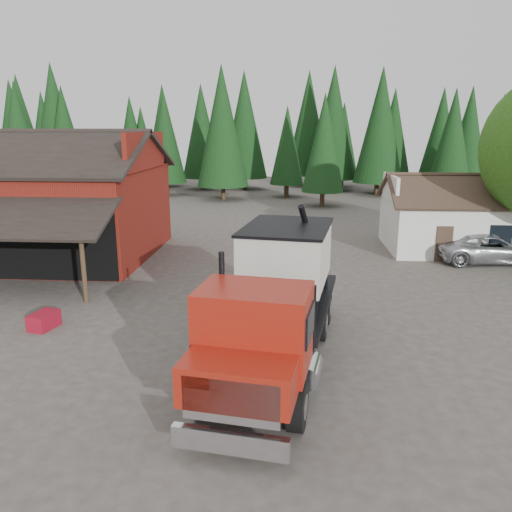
{
  "coord_description": "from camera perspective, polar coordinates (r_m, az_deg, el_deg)",
  "views": [
    {
      "loc": [
        3.03,
        -17.46,
        7.18
      ],
      "look_at": [
        1.56,
        3.49,
        1.8
      ],
      "focal_mm": 35.0,
      "sensor_mm": 36.0,
      "label": 1
    }
  ],
  "objects": [
    {
      "name": "equip_box",
      "position": [
        20.16,
        -23.08,
        -6.8
      ],
      "size": [
        0.93,
        1.23,
        0.6
      ],
      "primitive_type": "cube",
      "rotation": [
        0.0,
        0.0,
        -0.22
      ],
      "color": "maroon",
      "rests_on": "ground"
    },
    {
      "name": "near_pine_a",
      "position": [
        51.9,
        -25.43,
        12.15
      ],
      "size": [
        4.4,
        4.4,
        11.4
      ],
      "color": "#382619",
      "rests_on": "ground"
    },
    {
      "name": "silver_car",
      "position": [
        30.25,
        25.16,
        0.81
      ],
      "size": [
        5.85,
        2.87,
        1.6
      ],
      "primitive_type": "imported",
      "rotation": [
        0.0,
        0.0,
        1.61
      ],
      "color": "#AAACB2",
      "rests_on": "ground"
    },
    {
      "name": "feed_truck",
      "position": [
        15.33,
        2.37,
        -4.59
      ],
      "size": [
        4.39,
        10.74,
        4.71
      ],
      "rotation": [
        0.0,
        0.0,
        -0.16
      ],
      "color": "black",
      "rests_on": "ground"
    },
    {
      "name": "near_pine_b",
      "position": [
        47.57,
        7.78,
        12.69
      ],
      "size": [
        3.96,
        3.96,
        10.4
      ],
      "color": "#382619",
      "rests_on": "ground"
    },
    {
      "name": "farmhouse",
      "position": [
        32.52,
        21.84,
        3.57
      ],
      "size": [
        8.6,
        6.42,
        4.65
      ],
      "color": "silver",
      "rests_on": "ground"
    },
    {
      "name": "ground",
      "position": [
        19.12,
        -5.46,
        -7.75
      ],
      "size": [
        120.0,
        120.0,
        0.0
      ],
      "primitive_type": "plane",
      "color": "#463D37",
      "rests_on": "ground"
    },
    {
      "name": "conifer_backdrop",
      "position": [
        59.97,
        1.09,
        7.49
      ],
      "size": [
        76.0,
        16.0,
        16.0
      ],
      "primitive_type": null,
      "color": "black",
      "rests_on": "ground"
    },
    {
      "name": "red_barn",
      "position": [
        31.08,
        -22.97,
        4.93
      ],
      "size": [
        12.8,
        13.63,
        7.18
      ],
      "color": "maroon",
      "rests_on": "ground"
    },
    {
      "name": "near_pine_d",
      "position": [
        51.94,
        -3.89,
        14.57
      ],
      "size": [
        5.28,
        5.28,
        13.4
      ],
      "color": "#382619",
      "rests_on": "ground"
    }
  ]
}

